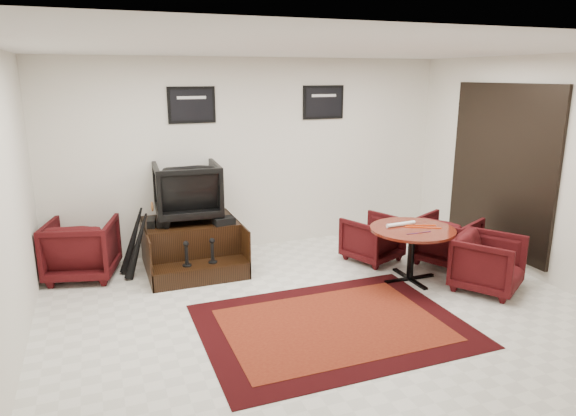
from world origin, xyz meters
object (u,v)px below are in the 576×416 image
object	(u,v)px
armchair_side	(82,246)
meeting_table	(412,235)
table_chair_back	(372,236)
shine_chair	(187,188)
table_chair_window	(447,238)
table_chair_corner	(488,261)
shine_podium	(192,246)

from	to	relation	value
armchair_side	meeting_table	bearing A→B (deg)	172.03
table_chair_back	armchair_side	bearing A→B (deg)	-33.08
shine_chair	table_chair_window	xyz separation A→B (m)	(3.33, -1.27, -0.70)
meeting_table	table_chair_back	world-z (taller)	table_chair_back
meeting_table	table_chair_corner	xyz separation A→B (m)	(0.70, -0.60, -0.23)
table_chair_window	table_chair_corner	world-z (taller)	table_chair_corner
meeting_table	shine_podium	bearing A→B (deg)	149.91
table_chair_back	table_chair_corner	bearing A→B (deg)	97.43
shine_chair	table_chair_back	xyz separation A→B (m)	(2.43, -0.77, -0.72)
shine_podium	meeting_table	distance (m)	2.93
shine_chair	armchair_side	size ratio (longest dim) A/B	1.03
shine_podium	shine_chair	xyz separation A→B (m)	(0.00, 0.14, 0.78)
meeting_table	shine_chair	bearing A→B (deg)	147.66
armchair_side	table_chair_back	bearing A→B (deg)	-177.21
table_chair_window	table_chair_back	bearing A→B (deg)	34.25
shine_podium	armchair_side	size ratio (longest dim) A/B	1.51
armchair_side	table_chair_window	xyz separation A→B (m)	(4.71, -1.27, -0.05)
shine_podium	meeting_table	bearing A→B (deg)	-30.09
armchair_side	table_chair_back	distance (m)	3.90
armchair_side	table_chair_corner	world-z (taller)	armchair_side
shine_chair	armchair_side	distance (m)	1.53
meeting_table	armchair_side	bearing A→B (deg)	157.77
shine_chair	armchair_side	bearing A→B (deg)	3.15
shine_podium	table_chair_window	distance (m)	3.52
shine_chair	meeting_table	xyz separation A→B (m)	(2.52, -1.60, -0.47)
shine_chair	meeting_table	distance (m)	3.02
shine_podium	table_chair_window	world-z (taller)	table_chair_window
shine_chair	table_chair_window	distance (m)	3.63
shine_chair	table_chair_corner	xyz separation A→B (m)	(3.22, -2.19, -0.70)
meeting_table	table_chair_window	bearing A→B (deg)	21.93
shine_podium	meeting_table	world-z (taller)	meeting_table
meeting_table	table_chair_window	distance (m)	0.90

